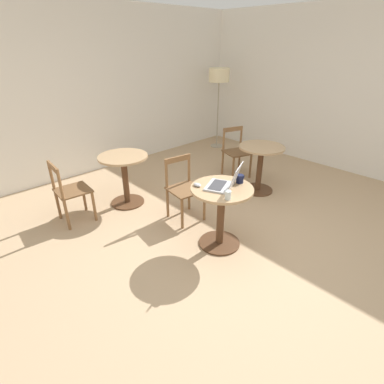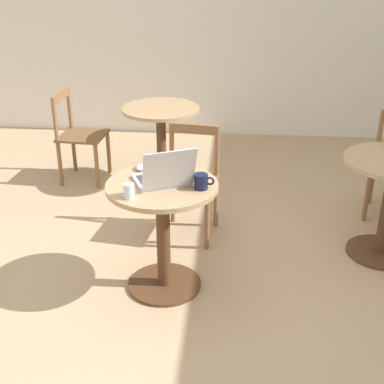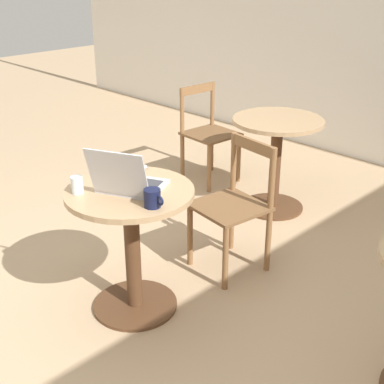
{
  "view_description": "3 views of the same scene",
  "coord_description": "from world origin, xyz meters",
  "px_view_note": "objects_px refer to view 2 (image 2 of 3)",
  "views": [
    {
      "loc": [
        -2.27,
        -1.69,
        2.1
      ],
      "look_at": [
        -0.19,
        0.52,
        0.57
      ],
      "focal_mm": 28.0,
      "sensor_mm": 36.0,
      "label": 1
    },
    {
      "loc": [
        0.34,
        -2.69,
        2.02
      ],
      "look_at": [
        0.06,
        0.43,
        0.55
      ],
      "focal_mm": 50.0,
      "sensor_mm": 36.0,
      "label": 2
    },
    {
      "loc": [
        1.91,
        -1.38,
        1.83
      ],
      "look_at": [
        0.04,
        0.48,
        0.65
      ],
      "focal_mm": 50.0,
      "sensor_mm": 36.0,
      "label": 3
    }
  ],
  "objects_px": {
    "laptop": "(164,177)",
    "mug": "(201,181)",
    "chair_near_back": "(190,182)",
    "mouse": "(140,167)",
    "cafe_table_near": "(163,218)",
    "drinking_glass": "(129,191)",
    "cafe_table_far": "(161,132)",
    "chair_far_left": "(79,136)"
  },
  "relations": [
    {
      "from": "laptop",
      "to": "drinking_glass",
      "type": "relative_size",
      "value": 4.88
    },
    {
      "from": "chair_near_back",
      "to": "drinking_glass",
      "type": "relative_size",
      "value": 9.2
    },
    {
      "from": "chair_far_left",
      "to": "mug",
      "type": "xyz_separation_m",
      "value": [
        1.23,
        -1.68,
        0.35
      ]
    },
    {
      "from": "laptop",
      "to": "mouse",
      "type": "relative_size",
      "value": 4.32
    },
    {
      "from": "mug",
      "to": "drinking_glass",
      "type": "xyz_separation_m",
      "value": [
        -0.39,
        -0.16,
        -0.0
      ]
    },
    {
      "from": "mug",
      "to": "chair_far_left",
      "type": "bearing_deg",
      "value": 126.25
    },
    {
      "from": "laptop",
      "to": "mug",
      "type": "distance_m",
      "value": 0.22
    },
    {
      "from": "cafe_table_far",
      "to": "mouse",
      "type": "xyz_separation_m",
      "value": [
        0.07,
        -1.37,
        0.24
      ]
    },
    {
      "from": "chair_far_left",
      "to": "laptop",
      "type": "height_order",
      "value": "laptop"
    },
    {
      "from": "cafe_table_near",
      "to": "laptop",
      "type": "height_order",
      "value": "laptop"
    },
    {
      "from": "chair_near_back",
      "to": "drinking_glass",
      "type": "distance_m",
      "value": 1.03
    },
    {
      "from": "chair_near_back",
      "to": "mug",
      "type": "relative_size",
      "value": 6.84
    },
    {
      "from": "cafe_table_near",
      "to": "mouse",
      "type": "xyz_separation_m",
      "value": [
        -0.17,
        0.21,
        0.24
      ]
    },
    {
      "from": "laptop",
      "to": "mug",
      "type": "relative_size",
      "value": 3.62
    },
    {
      "from": "laptop",
      "to": "drinking_glass",
      "type": "distance_m",
      "value": 0.26
    },
    {
      "from": "cafe_table_near",
      "to": "chair_near_back",
      "type": "distance_m",
      "value": 0.73
    },
    {
      "from": "chair_near_back",
      "to": "mug",
      "type": "xyz_separation_m",
      "value": [
        0.14,
        -0.77,
        0.35
      ]
    },
    {
      "from": "cafe_table_near",
      "to": "laptop",
      "type": "distance_m",
      "value": 0.28
    },
    {
      "from": "cafe_table_far",
      "to": "chair_near_back",
      "type": "bearing_deg",
      "value": -68.66
    },
    {
      "from": "cafe_table_near",
      "to": "cafe_table_far",
      "type": "distance_m",
      "value": 1.6
    },
    {
      "from": "mouse",
      "to": "mug",
      "type": "bearing_deg",
      "value": -32.21
    },
    {
      "from": "mouse",
      "to": "drinking_glass",
      "type": "xyz_separation_m",
      "value": [
        0.01,
        -0.42,
        0.03
      ]
    },
    {
      "from": "chair_near_back",
      "to": "chair_far_left",
      "type": "height_order",
      "value": "same"
    },
    {
      "from": "cafe_table_far",
      "to": "chair_near_back",
      "type": "xyz_separation_m",
      "value": [
        0.34,
        -0.86,
        -0.08
      ]
    },
    {
      "from": "cafe_table_near",
      "to": "chair_near_back",
      "type": "relative_size",
      "value": 0.88
    },
    {
      "from": "cafe_table_near",
      "to": "chair_far_left",
      "type": "height_order",
      "value": "chair_far_left"
    },
    {
      "from": "chair_far_left",
      "to": "chair_near_back",
      "type": "bearing_deg",
      "value": -39.8
    },
    {
      "from": "drinking_glass",
      "to": "chair_far_left",
      "type": "bearing_deg",
      "value": 114.58
    },
    {
      "from": "cafe_table_far",
      "to": "mug",
      "type": "height_order",
      "value": "mug"
    },
    {
      "from": "cafe_table_far",
      "to": "mug",
      "type": "relative_size",
      "value": 6.05
    },
    {
      "from": "chair_near_back",
      "to": "mouse",
      "type": "xyz_separation_m",
      "value": [
        -0.27,
        -0.51,
        0.32
      ]
    },
    {
      "from": "cafe_table_far",
      "to": "chair_near_back",
      "type": "relative_size",
      "value": 0.88
    },
    {
      "from": "chair_near_back",
      "to": "mouse",
      "type": "bearing_deg",
      "value": -117.42
    },
    {
      "from": "chair_near_back",
      "to": "mouse",
      "type": "relative_size",
      "value": 8.16
    },
    {
      "from": "cafe_table_far",
      "to": "chair_near_back",
      "type": "height_order",
      "value": "chair_near_back"
    },
    {
      "from": "cafe_table_far",
      "to": "laptop",
      "type": "relative_size",
      "value": 1.67
    },
    {
      "from": "cafe_table_far",
      "to": "chair_near_back",
      "type": "distance_m",
      "value": 0.92
    },
    {
      "from": "chair_near_back",
      "to": "mug",
      "type": "bearing_deg",
      "value": -80.0
    },
    {
      "from": "cafe_table_near",
      "to": "drinking_glass",
      "type": "bearing_deg",
      "value": -126.12
    },
    {
      "from": "cafe_table_near",
      "to": "laptop",
      "type": "bearing_deg",
      "value": -47.0
    },
    {
      "from": "chair_far_left",
      "to": "laptop",
      "type": "distance_m",
      "value": 1.97
    },
    {
      "from": "cafe_table_far",
      "to": "mouse",
      "type": "distance_m",
      "value": 1.39
    }
  ]
}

